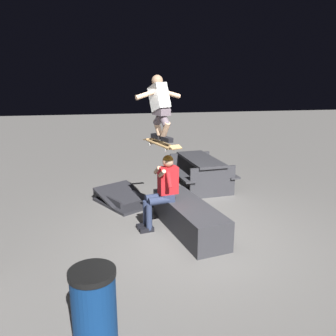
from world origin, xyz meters
name	(u,v)px	position (x,y,z in m)	size (l,w,h in m)	color
ground_plane	(191,237)	(0.00, 0.00, 0.00)	(40.00, 40.00, 0.00)	slate
ledge_box_main	(189,217)	(0.26, -0.02, 0.26)	(1.98, 0.64, 0.52)	#38383D
person_sitting_on_ledge	(162,188)	(0.51, 0.42, 0.76)	(0.59, 0.78, 1.36)	#2D3856
skateboard	(162,144)	(0.64, 0.41, 1.54)	(1.02, 0.56, 0.13)	#AD8451
skater_airborne	(160,105)	(0.70, 0.43, 2.22)	(0.63, 0.85, 1.12)	black
kicker_ramp	(125,200)	(1.87, 1.03, 0.06)	(1.53, 1.41, 0.40)	#28282D
picnic_table_back	(200,168)	(2.66, -0.89, 0.50)	(1.83, 1.51, 0.75)	#38383D
trash_bin	(94,307)	(-2.18, 1.58, 0.43)	(0.48, 0.48, 0.85)	navy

